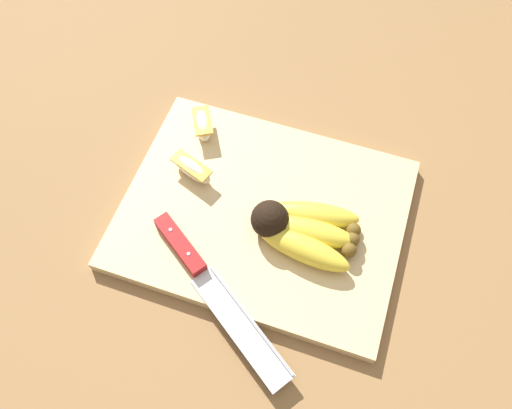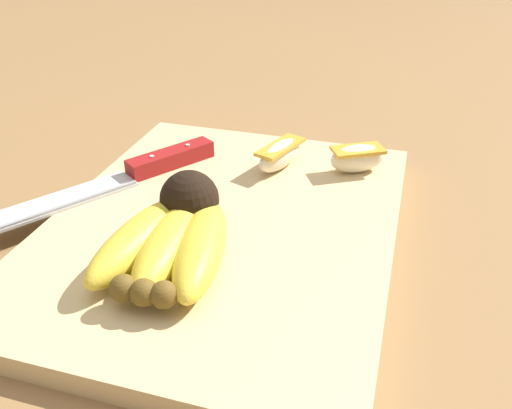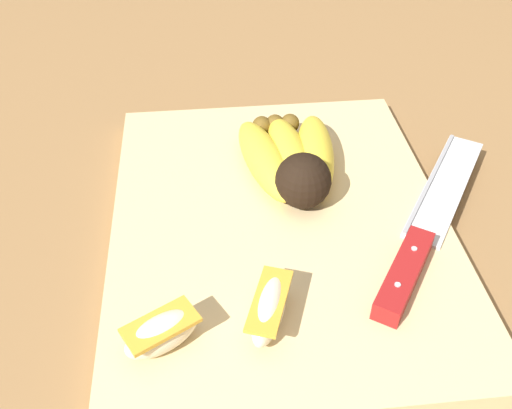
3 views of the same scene
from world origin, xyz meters
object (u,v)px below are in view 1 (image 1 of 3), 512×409
at_px(banana_bunch, 300,229).
at_px(apple_wedge_middle, 203,124).
at_px(apple_wedge_near, 192,169).
at_px(chefs_knife, 200,271).

distance_m(banana_bunch, apple_wedge_middle, 0.23).
bearing_deg(apple_wedge_near, apple_wedge_middle, 100.36).
distance_m(chefs_knife, apple_wedge_near, 0.16).
bearing_deg(apple_wedge_middle, apple_wedge_near, -79.64).
bearing_deg(apple_wedge_near, chefs_knife, -64.04).
height_order(chefs_knife, apple_wedge_middle, apple_wedge_middle).
distance_m(banana_bunch, apple_wedge_near, 0.18).
bearing_deg(chefs_knife, apple_wedge_near, 115.96).
bearing_deg(banana_bunch, apple_wedge_near, 165.93).
height_order(banana_bunch, apple_wedge_near, banana_bunch).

